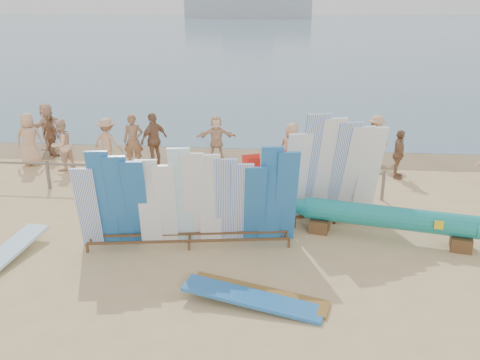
# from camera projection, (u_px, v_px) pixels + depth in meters

# --- Properties ---
(ground) EXTENTS (160.00, 160.00, 0.00)m
(ground) POSITION_uv_depth(u_px,v_px,m) (152.00, 236.00, 12.42)
(ground) COLOR tan
(ground) RESTS_ON ground
(ocean) EXTENTS (320.00, 240.00, 0.02)m
(ocean) POSITION_uv_depth(u_px,v_px,m) (278.00, 24.00, 132.67)
(ocean) COLOR slate
(ocean) RESTS_ON ground
(wet_sand_strip) EXTENTS (40.00, 2.60, 0.01)m
(wet_sand_strip) POSITION_uv_depth(u_px,v_px,m) (201.00, 154.00, 19.18)
(wet_sand_strip) COLOR olive
(wet_sand_strip) RESTS_ON ground
(distant_ship) EXTENTS (45.00, 8.00, 14.00)m
(distant_ship) POSITION_uv_depth(u_px,v_px,m) (248.00, 3.00, 180.83)
(distant_ship) COLOR #999EA3
(distant_ship) RESTS_ON ocean
(fence) EXTENTS (12.08, 0.08, 0.90)m
(fence) POSITION_uv_depth(u_px,v_px,m) (177.00, 173.00, 15.03)
(fence) COLOR #706355
(fence) RESTS_ON ground
(main_surfboard_rack) EXTENTS (5.04, 1.35, 2.49)m
(main_surfboard_rack) POSITION_uv_depth(u_px,v_px,m) (188.00, 202.00, 11.55)
(main_surfboard_rack) COLOR brown
(main_surfboard_rack) RESTS_ON ground
(side_surfboard_rack) EXTENTS (2.64, 1.38, 2.94)m
(side_surfboard_rack) POSITION_uv_depth(u_px,v_px,m) (333.00, 173.00, 12.91)
(side_surfboard_rack) COLOR brown
(side_surfboard_rack) RESTS_ON ground
(outrigger_canoe) EXTENTS (5.98, 1.78, 0.85)m
(outrigger_canoe) POSITION_uv_depth(u_px,v_px,m) (389.00, 219.00, 12.07)
(outrigger_canoe) COLOR brown
(outrigger_canoe) RESTS_ON ground
(vendor_table) EXTENTS (1.06, 0.89, 1.20)m
(vendor_table) POSITION_uv_depth(u_px,v_px,m) (271.00, 218.00, 12.48)
(vendor_table) COLOR brown
(vendor_table) RESTS_ON ground
(flat_board_c) EXTENTS (2.76, 1.16, 0.22)m
(flat_board_c) POSITION_uv_depth(u_px,v_px,m) (258.00, 299.00, 9.78)
(flat_board_c) COLOR olive
(flat_board_c) RESTS_ON ground
(flat_board_d) EXTENTS (2.75, 1.11, 0.29)m
(flat_board_d) POSITION_uv_depth(u_px,v_px,m) (252.00, 305.00, 9.59)
(flat_board_d) COLOR #2265AC
(flat_board_d) RESTS_ON ground
(flat_board_a) EXTENTS (0.92, 2.74, 0.33)m
(flat_board_a) POSITION_uv_depth(u_px,v_px,m) (4.00, 263.00, 11.16)
(flat_board_a) COLOR #9DDCFB
(flat_board_a) RESTS_ON ground
(beach_chair_left) EXTENTS (0.59, 0.61, 0.84)m
(beach_chair_left) POSITION_uv_depth(u_px,v_px,m) (205.00, 177.00, 15.84)
(beach_chair_left) COLOR red
(beach_chair_left) RESTS_ON ground
(beach_chair_right) EXTENTS (0.75, 0.77, 0.91)m
(beach_chair_right) POSITION_uv_depth(u_px,v_px,m) (253.00, 176.00, 15.89)
(beach_chair_right) COLOR red
(beach_chair_right) RESTS_ON ground
(stroller) EXTENTS (0.58, 0.78, 1.01)m
(stroller) POSITION_uv_depth(u_px,v_px,m) (287.00, 172.00, 15.87)
(stroller) COLOR red
(stroller) RESTS_ON ground
(beachgoer_3) EXTENTS (1.17, 0.71, 1.69)m
(beachgoer_3) POSITION_uv_depth(u_px,v_px,m) (107.00, 142.00, 17.55)
(beachgoer_3) COLOR tan
(beachgoer_3) RESTS_ON ground
(beachgoer_10) EXTENTS (0.60, 1.00, 1.59)m
(beachgoer_10) POSITION_uv_depth(u_px,v_px,m) (399.00, 154.00, 16.29)
(beachgoer_10) COLOR #8C6042
(beachgoer_10) RESTS_ON ground
(beachgoer_2) EXTENTS (0.66, 0.93, 1.75)m
(beachgoer_2) POSITION_uv_depth(u_px,v_px,m) (61.00, 145.00, 17.08)
(beachgoer_2) COLOR beige
(beachgoer_2) RESTS_ON ground
(beachgoer_1) EXTENTS (0.73, 0.47, 1.85)m
(beachgoer_1) POSITION_uv_depth(u_px,v_px,m) (133.00, 141.00, 17.39)
(beachgoer_1) COLOR #8C6042
(beachgoer_1) RESTS_ON ground
(beachgoer_0) EXTENTS (0.98, 0.64, 1.85)m
(beachgoer_0) POSITION_uv_depth(u_px,v_px,m) (29.00, 139.00, 17.57)
(beachgoer_0) COLOR tan
(beachgoer_0) RESTS_ON ground
(beachgoer_8) EXTENTS (0.98, 0.93, 1.88)m
(beachgoer_8) POSITION_uv_depth(u_px,v_px,m) (320.00, 157.00, 15.47)
(beachgoer_8) COLOR beige
(beachgoer_8) RESTS_ON ground
(beachgoer_11) EXTENTS (0.95, 1.75, 1.80)m
(beachgoer_11) POSITION_uv_depth(u_px,v_px,m) (47.00, 126.00, 19.54)
(beachgoer_11) COLOR beige
(beachgoer_11) RESTS_ON ground
(beachgoer_4) EXTENTS (1.03, 1.17, 1.88)m
(beachgoer_4) POSITION_uv_depth(u_px,v_px,m) (154.00, 140.00, 17.47)
(beachgoer_4) COLOR #8C6042
(beachgoer_4) RESTS_ON ground
(beachgoer_9) EXTENTS (1.16, 1.01, 1.71)m
(beachgoer_9) POSITION_uv_depth(u_px,v_px,m) (376.00, 139.00, 17.88)
(beachgoer_9) COLOR tan
(beachgoer_9) RESTS_ON ground
(beachgoer_7) EXTENTS (0.71, 0.68, 1.74)m
(beachgoer_7) POSITION_uv_depth(u_px,v_px,m) (291.00, 148.00, 16.71)
(beachgoer_7) COLOR #8C6042
(beachgoer_7) RESTS_ON ground
(beachgoer_5) EXTENTS (1.49, 0.68, 1.55)m
(beachgoer_5) POSITION_uv_depth(u_px,v_px,m) (216.00, 137.00, 18.52)
(beachgoer_5) COLOR beige
(beachgoer_5) RESTS_ON ground
(beachgoer_extra_1) EXTENTS (1.01, 0.84, 1.59)m
(beachgoer_extra_1) POSITION_uv_depth(u_px,v_px,m) (51.00, 136.00, 18.56)
(beachgoer_extra_1) COLOR #8C6042
(beachgoer_extra_1) RESTS_ON ground
(beachgoer_6) EXTENTS (0.95, 0.64, 1.77)m
(beachgoer_6) POSITION_uv_depth(u_px,v_px,m) (291.00, 150.00, 16.51)
(beachgoer_6) COLOR tan
(beachgoer_6) RESTS_ON ground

